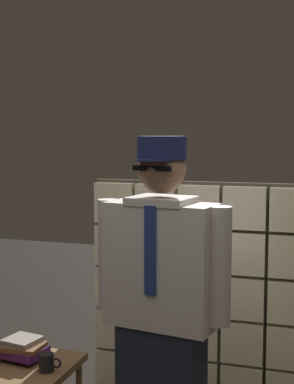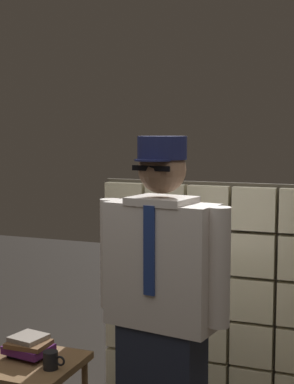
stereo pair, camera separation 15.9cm
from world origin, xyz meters
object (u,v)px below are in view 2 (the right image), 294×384
at_px(book_stack, 29,347).
at_px(coffee_mug, 51,360).
at_px(standing_person, 162,311).
at_px(side_table, 30,373).

height_order(book_stack, coffee_mug, book_stack).
distance_m(standing_person, book_stack, 0.92).
bearing_deg(book_stack, side_table, -51.93).
bearing_deg(book_stack, standing_person, -10.16).
xyz_separation_m(standing_person, book_stack, (-0.84, 0.15, -0.34)).
bearing_deg(standing_person, side_table, -177.47).
relative_size(standing_person, book_stack, 6.44).
relative_size(standing_person, side_table, 3.33).
height_order(standing_person, book_stack, standing_person).
height_order(standing_person, coffee_mug, standing_person).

